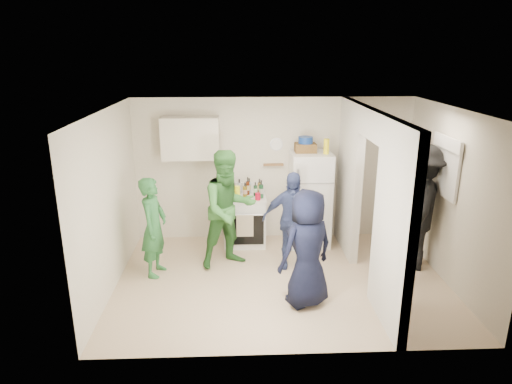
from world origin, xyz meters
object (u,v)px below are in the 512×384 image
(stove, at_px, (245,220))
(yellow_cup_stack_top, at_px, (326,146))
(person_green_left, at_px, (154,227))
(person_nook, at_px, (418,207))
(fridge, at_px, (310,199))
(person_navy, at_px, (307,249))
(blue_bowl, at_px, (306,140))
(person_denim, at_px, (291,220))
(wicker_basket, at_px, (305,148))
(person_green_center, at_px, (229,209))

(stove, bearing_deg, yellow_cup_stack_top, -5.54)
(person_green_left, relative_size, person_nook, 0.77)
(yellow_cup_stack_top, bearing_deg, stove, 174.46)
(fridge, relative_size, person_navy, 1.02)
(person_green_left, relative_size, person_navy, 0.95)
(blue_bowl, bearing_deg, person_navy, -96.86)
(person_denim, relative_size, person_navy, 0.96)
(person_navy, bearing_deg, blue_bowl, -125.15)
(fridge, xyz_separation_m, person_nook, (1.49, -0.95, 0.17))
(stove, height_order, person_denim, person_denim)
(person_navy, bearing_deg, yellow_cup_stack_top, -135.03)
(fridge, distance_m, person_nook, 1.78)
(yellow_cup_stack_top, bearing_deg, blue_bowl, 154.89)
(person_nook, bearing_deg, stove, -85.00)
(fridge, relative_size, wicker_basket, 4.64)
(stove, bearing_deg, person_navy, -68.77)
(fridge, xyz_separation_m, person_green_left, (-2.48, -1.03, -0.06))
(person_green_left, bearing_deg, person_green_center, -64.97)
(stove, height_order, person_green_center, person_green_center)
(wicker_basket, bearing_deg, person_green_left, -155.59)
(blue_bowl, bearing_deg, fridge, -26.57)
(person_green_left, relative_size, person_denim, 0.99)
(wicker_basket, distance_m, person_green_left, 2.78)
(stove, relative_size, yellow_cup_stack_top, 3.48)
(yellow_cup_stack_top, height_order, person_navy, yellow_cup_stack_top)
(fridge, bearing_deg, person_green_center, -151.10)
(blue_bowl, relative_size, person_green_center, 0.13)
(blue_bowl, distance_m, person_navy, 2.28)
(wicker_basket, height_order, person_green_left, wicker_basket)
(wicker_basket, bearing_deg, stove, -178.88)
(person_green_center, xyz_separation_m, person_denim, (0.96, -0.10, -0.16))
(wicker_basket, relative_size, person_green_left, 0.23)
(person_green_left, xyz_separation_m, person_green_center, (1.11, 0.27, 0.16))
(blue_bowl, relative_size, person_navy, 0.15)
(blue_bowl, height_order, person_green_left, blue_bowl)
(fridge, height_order, blue_bowl, blue_bowl)
(person_nook, bearing_deg, blue_bowl, -96.56)
(fridge, xyz_separation_m, blue_bowl, (-0.10, 0.05, 1.02))
(person_navy, bearing_deg, person_green_left, -52.09)
(blue_bowl, height_order, person_nook, person_nook)
(stove, relative_size, person_green_left, 0.57)
(fridge, relative_size, person_denim, 1.06)
(wicker_basket, distance_m, yellow_cup_stack_top, 0.36)
(blue_bowl, xyz_separation_m, person_navy, (-0.24, -2.02, -1.03))
(person_navy, bearing_deg, person_nook, -179.14)
(stove, xyz_separation_m, fridge, (1.12, -0.03, 0.38))
(blue_bowl, xyz_separation_m, person_green_center, (-1.27, -0.81, -0.91))
(person_denim, height_order, person_nook, person_nook)
(blue_bowl, distance_m, person_denim, 1.43)
(yellow_cup_stack_top, xyz_separation_m, person_green_left, (-2.70, -0.93, -0.99))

